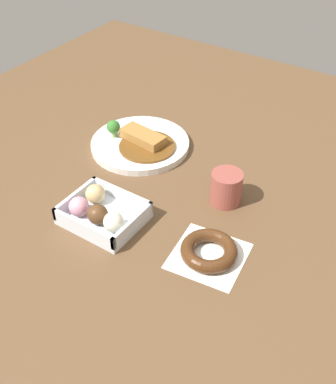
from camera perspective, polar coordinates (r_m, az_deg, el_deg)
ground_plane at (r=1.16m, az=-0.18°, el=0.82°), size 1.60×1.60×0.00m
curry_plate at (r=1.29m, az=-3.33°, el=5.83°), size 0.26×0.26×0.07m
donut_box at (r=1.06m, az=-8.02°, el=-2.42°), size 0.17×0.14×0.06m
chocolate_ring_donut at (r=0.99m, az=4.86°, el=-6.98°), size 0.16×0.16×0.03m
coffee_mug at (r=1.10m, az=6.91°, el=0.51°), size 0.07×0.07×0.08m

